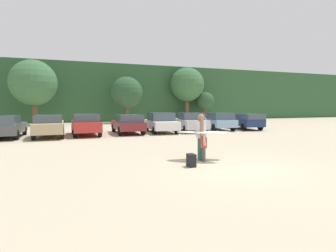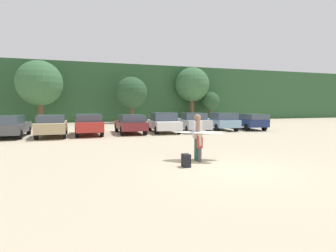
{
  "view_description": "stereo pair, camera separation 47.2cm",
  "coord_description": "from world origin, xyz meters",
  "px_view_note": "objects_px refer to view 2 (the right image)",
  "views": [
    {
      "loc": [
        -5.38,
        -7.61,
        2.13
      ],
      "look_at": [
        -0.05,
        6.65,
        0.98
      ],
      "focal_mm": 29.33,
      "sensor_mm": 36.0,
      "label": 1
    },
    {
      "loc": [
        -4.94,
        -7.76,
        2.13
      ],
      "look_at": [
        -0.05,
        6.65,
        0.98
      ],
      "focal_mm": 29.33,
      "sensor_mm": 36.0,
      "label": 2
    }
  ],
  "objects_px": {
    "parked_car_dark_gray": "(9,126)",
    "parked_car_white": "(163,122)",
    "surfboard_white": "(198,132)",
    "backpack_dropped": "(186,160)",
    "person_child": "(200,145)",
    "parked_car_silver": "(193,122)",
    "person_adult": "(197,134)",
    "parked_car_red": "(88,124)",
    "surfboard_cream": "(200,132)",
    "parked_car_navy": "(249,121)",
    "parked_car_maroon": "(130,123)",
    "parked_car_sky_blue": "(221,121)",
    "parked_car_tan": "(52,125)"
  },
  "relations": [
    {
      "from": "parked_car_navy",
      "to": "person_adult",
      "type": "height_order",
      "value": "person_adult"
    },
    {
      "from": "parked_car_tan",
      "to": "surfboard_cream",
      "type": "xyz_separation_m",
      "value": [
        6.13,
        -10.32,
        0.28
      ]
    },
    {
      "from": "person_adult",
      "to": "parked_car_maroon",
      "type": "bearing_deg",
      "value": -68.93
    },
    {
      "from": "parked_car_dark_gray",
      "to": "parked_car_silver",
      "type": "distance_m",
      "value": 13.23
    },
    {
      "from": "parked_car_tan",
      "to": "person_child",
      "type": "bearing_deg",
      "value": -151.02
    },
    {
      "from": "parked_car_dark_gray",
      "to": "parked_car_white",
      "type": "relative_size",
      "value": 1.0
    },
    {
      "from": "parked_car_sky_blue",
      "to": "parked_car_red",
      "type": "bearing_deg",
      "value": 95.97
    },
    {
      "from": "backpack_dropped",
      "to": "parked_car_tan",
      "type": "bearing_deg",
      "value": 114.15
    },
    {
      "from": "parked_car_navy",
      "to": "surfboard_cream",
      "type": "distance_m",
      "value": 14.56
    },
    {
      "from": "surfboard_white",
      "to": "parked_car_dark_gray",
      "type": "bearing_deg",
      "value": -17.04
    },
    {
      "from": "parked_car_white",
      "to": "person_adult",
      "type": "distance_m",
      "value": 11.02
    },
    {
      "from": "parked_car_red",
      "to": "person_adult",
      "type": "distance_m",
      "value": 11.29
    },
    {
      "from": "parked_car_sky_blue",
      "to": "backpack_dropped",
      "type": "distance_m",
      "value": 14.54
    },
    {
      "from": "parked_car_silver",
      "to": "surfboard_white",
      "type": "xyz_separation_m",
      "value": [
        -4.66,
        -10.97,
        0.32
      ]
    },
    {
      "from": "parked_car_silver",
      "to": "parked_car_maroon",
      "type": "bearing_deg",
      "value": 98.29
    },
    {
      "from": "person_adult",
      "to": "surfboard_cream",
      "type": "height_order",
      "value": "person_adult"
    },
    {
      "from": "parked_car_red",
      "to": "person_adult",
      "type": "height_order",
      "value": "person_adult"
    },
    {
      "from": "parked_car_white",
      "to": "person_child",
      "type": "height_order",
      "value": "parked_car_white"
    },
    {
      "from": "surfboard_white",
      "to": "backpack_dropped",
      "type": "xyz_separation_m",
      "value": [
        -0.82,
        -0.81,
        -0.87
      ]
    },
    {
      "from": "parked_car_red",
      "to": "parked_car_maroon",
      "type": "xyz_separation_m",
      "value": [
        3.06,
        0.07,
        -0.05
      ]
    },
    {
      "from": "parked_car_maroon",
      "to": "person_adult",
      "type": "height_order",
      "value": "person_adult"
    },
    {
      "from": "parked_car_silver",
      "to": "person_adult",
      "type": "height_order",
      "value": "person_adult"
    },
    {
      "from": "parked_car_red",
      "to": "surfboard_cream",
      "type": "xyz_separation_m",
      "value": [
        3.75,
        -10.67,
        0.26
      ]
    },
    {
      "from": "parked_car_navy",
      "to": "backpack_dropped",
      "type": "relative_size",
      "value": 9.62
    },
    {
      "from": "parked_car_silver",
      "to": "person_adult",
      "type": "bearing_deg",
      "value": 165.3
    },
    {
      "from": "parked_car_red",
      "to": "parked_car_sky_blue",
      "type": "relative_size",
      "value": 1.07
    },
    {
      "from": "parked_car_white",
      "to": "parked_car_tan",
      "type": "bearing_deg",
      "value": 98.47
    },
    {
      "from": "parked_car_sky_blue",
      "to": "parked_car_dark_gray",
      "type": "bearing_deg",
      "value": 95.76
    },
    {
      "from": "parked_car_silver",
      "to": "person_adult",
      "type": "relative_size",
      "value": 2.67
    },
    {
      "from": "parked_car_dark_gray",
      "to": "parked_car_tan",
      "type": "relative_size",
      "value": 0.99
    },
    {
      "from": "backpack_dropped",
      "to": "parked_car_red",
      "type": "bearing_deg",
      "value": 103.06
    },
    {
      "from": "person_adult",
      "to": "parked_car_tan",
      "type": "bearing_deg",
      "value": -41.81
    },
    {
      "from": "parked_car_tan",
      "to": "backpack_dropped",
      "type": "height_order",
      "value": "parked_car_tan"
    },
    {
      "from": "parked_car_navy",
      "to": "backpack_dropped",
      "type": "xyz_separation_m",
      "value": [
        -10.87,
        -11.78,
        -0.52
      ]
    },
    {
      "from": "parked_car_silver",
      "to": "backpack_dropped",
      "type": "relative_size",
      "value": 10.65
    },
    {
      "from": "person_adult",
      "to": "person_child",
      "type": "height_order",
      "value": "person_adult"
    },
    {
      "from": "parked_car_sky_blue",
      "to": "surfboard_cream",
      "type": "bearing_deg",
      "value": 151.34
    },
    {
      "from": "parked_car_dark_gray",
      "to": "parked_car_white",
      "type": "distance_m",
      "value": 10.72
    },
    {
      "from": "parked_car_tan",
      "to": "parked_car_red",
      "type": "xyz_separation_m",
      "value": [
        2.38,
        0.35,
        0.02
      ]
    },
    {
      "from": "backpack_dropped",
      "to": "surfboard_white",
      "type": "bearing_deg",
      "value": 44.4
    },
    {
      "from": "parked_car_white",
      "to": "backpack_dropped",
      "type": "distance_m",
      "value": 12.24
    },
    {
      "from": "parked_car_white",
      "to": "parked_car_red",
      "type": "bearing_deg",
      "value": 96.38
    },
    {
      "from": "parked_car_tan",
      "to": "surfboard_cream",
      "type": "distance_m",
      "value": 12.01
    },
    {
      "from": "parked_car_red",
      "to": "person_adult",
      "type": "relative_size",
      "value": 2.49
    },
    {
      "from": "person_adult",
      "to": "person_child",
      "type": "xyz_separation_m",
      "value": [
        -0.07,
        -0.36,
        -0.4
      ]
    },
    {
      "from": "parked_car_dark_gray",
      "to": "person_child",
      "type": "height_order",
      "value": "parked_car_dark_gray"
    },
    {
      "from": "parked_car_red",
      "to": "backpack_dropped",
      "type": "distance_m",
      "value": 12.05
    },
    {
      "from": "parked_car_red",
      "to": "backpack_dropped",
      "type": "bearing_deg",
      "value": -167.38
    },
    {
      "from": "parked_car_tan",
      "to": "parked_car_silver",
      "type": "relative_size",
      "value": 0.96
    },
    {
      "from": "backpack_dropped",
      "to": "parked_car_sky_blue",
      "type": "bearing_deg",
      "value": 55.75
    }
  ]
}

